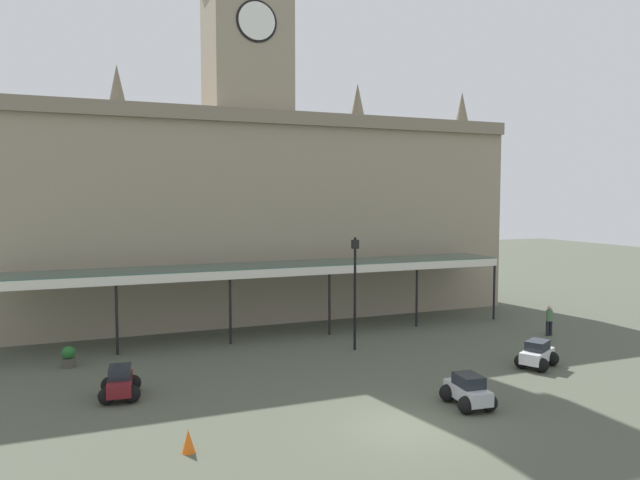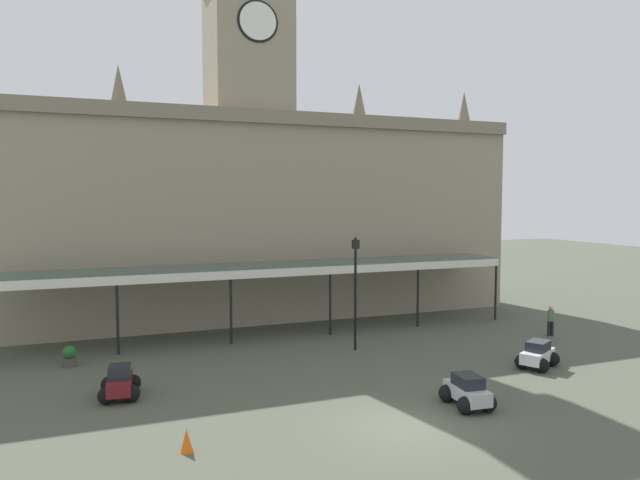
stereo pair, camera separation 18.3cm
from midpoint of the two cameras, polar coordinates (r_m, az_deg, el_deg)
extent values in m
plane|color=#4B5141|center=(20.58, 8.29, -17.54)|extent=(140.00, 140.00, 0.00)
cube|color=gray|center=(37.77, -6.77, 2.22)|extent=(34.34, 6.46, 12.71)
cube|color=gray|center=(34.81, -5.41, 11.90)|extent=(34.34, 0.30, 0.80)
cube|color=gray|center=(38.88, -6.90, 17.97)|extent=(4.80, 4.80, 8.42)
cylinder|color=white|center=(36.85, -5.90, 20.39)|extent=(2.20, 0.12, 2.20)
cylinder|color=black|center=(36.89, -5.91, 20.37)|extent=(2.46, 0.06, 2.46)
cone|color=#6E6554|center=(37.13, -18.84, 13.86)|extent=(1.10, 1.10, 2.60)
cone|color=#6E6554|center=(40.91, 3.95, 13.14)|extent=(1.10, 1.10, 2.60)
cone|color=#6E6554|center=(45.13, 13.92, 12.18)|extent=(1.10, 1.10, 2.60)
cube|color=#38564C|center=(32.74, -4.32, -2.49)|extent=(27.86, 3.20, 0.16)
cube|color=silver|center=(31.25, -3.45, -3.17)|extent=(27.86, 0.12, 0.44)
cylinder|color=black|center=(30.21, -18.91, -7.01)|extent=(0.14, 0.14, 3.74)
cylinder|color=black|center=(30.93, -8.47, -6.57)|extent=(0.14, 0.14, 3.74)
cylinder|color=black|center=(32.60, 1.16, -5.98)|extent=(0.14, 0.14, 3.74)
cylinder|color=black|center=(35.09, 9.63, -5.31)|extent=(0.14, 0.14, 3.74)
cylinder|color=black|center=(38.24, 16.83, -4.66)|extent=(0.14, 0.14, 3.74)
cube|color=#B2B5BA|center=(22.67, 14.32, -14.17)|extent=(1.06, 2.12, 0.50)
cube|color=#1E232B|center=(22.49, 14.41, -13.09)|extent=(0.90, 1.17, 0.42)
sphere|color=black|center=(23.08, 12.46, -14.32)|extent=(0.64, 0.64, 0.64)
sphere|color=black|center=(23.50, 14.40, -14.02)|extent=(0.64, 0.64, 0.64)
sphere|color=black|center=(21.97, 14.21, -15.31)|extent=(0.64, 0.64, 0.64)
sphere|color=black|center=(22.41, 16.22, -14.96)|extent=(0.64, 0.64, 0.64)
cube|color=maroon|center=(24.18, -18.65, -13.09)|extent=(1.08, 2.13, 0.50)
cube|color=#1E232B|center=(24.10, -18.67, -12.01)|extent=(0.91, 1.17, 0.42)
sphere|color=black|center=(23.58, -17.63, -14.02)|extent=(0.64, 0.64, 0.64)
sphere|color=black|center=(23.63, -19.82, -14.03)|extent=(0.64, 0.64, 0.64)
sphere|color=black|center=(24.87, -17.52, -13.06)|extent=(0.64, 0.64, 0.64)
sphere|color=black|center=(24.91, -19.60, -13.08)|extent=(0.64, 0.64, 0.64)
cube|color=silver|center=(28.51, 20.54, -10.50)|extent=(2.22, 1.75, 0.50)
cube|color=#1E232B|center=(28.44, 20.60, -9.58)|extent=(1.35, 1.23, 0.42)
sphere|color=black|center=(27.80, 20.93, -11.30)|extent=(0.64, 0.64, 0.64)
sphere|color=black|center=(28.09, 19.20, -11.10)|extent=(0.64, 0.64, 0.64)
sphere|color=black|center=(29.04, 21.82, -10.67)|extent=(0.64, 0.64, 0.64)
sphere|color=black|center=(29.31, 20.15, -10.49)|extent=(0.64, 0.64, 0.64)
cylinder|color=black|center=(34.95, 21.47, -8.02)|extent=(0.17, 0.17, 0.82)
cylinder|color=black|center=(35.09, 21.75, -7.98)|extent=(0.17, 0.17, 0.82)
cylinder|color=#4C724C|center=(34.88, 21.64, -6.84)|extent=(0.34, 0.34, 0.62)
sphere|color=tan|center=(34.81, 21.66, -6.15)|extent=(0.23, 0.23, 0.23)
cylinder|color=black|center=(29.34, 3.63, -5.79)|extent=(0.13, 0.13, 5.08)
cube|color=black|center=(28.99, 3.65, -0.41)|extent=(0.30, 0.30, 0.44)
sphere|color=black|center=(28.97, 3.66, 0.14)|extent=(0.14, 0.14, 0.14)
cone|color=orange|center=(18.89, -12.55, -18.49)|extent=(0.40, 0.40, 0.71)
cylinder|color=#47423D|center=(29.16, -22.97, -10.86)|extent=(0.56, 0.56, 0.42)
sphere|color=#205B26|center=(29.05, -23.00, -10.00)|extent=(0.60, 0.60, 0.60)
camera|label=1|loc=(0.09, -89.80, 0.01)|focal=32.95mm
camera|label=2|loc=(0.09, 90.20, -0.01)|focal=32.95mm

